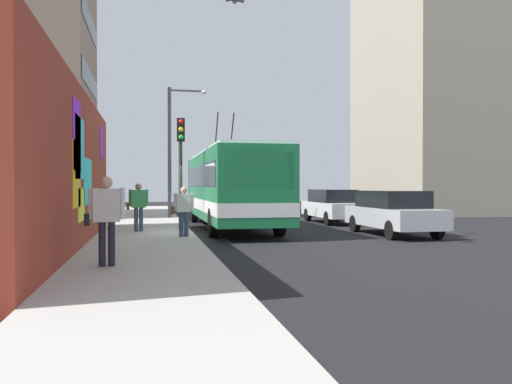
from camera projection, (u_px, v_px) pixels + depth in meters
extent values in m
plane|color=black|center=(193.00, 236.00, 18.16)|extent=(80.00, 80.00, 0.00)
cube|color=#ADA8A0|center=(146.00, 235.00, 17.83)|extent=(48.00, 3.20, 0.15)
cube|color=maroon|center=(78.00, 170.00, 14.00)|extent=(14.95, 0.30, 4.34)
cube|color=#33D8E5|center=(88.00, 182.00, 14.78)|extent=(1.91, 0.02, 1.31)
cube|color=yellow|center=(77.00, 174.00, 12.50)|extent=(1.32, 0.02, 1.60)
cube|color=yellow|center=(81.00, 205.00, 13.35)|extent=(1.27, 0.02, 0.85)
cube|color=#33D8E5|center=(80.00, 148.00, 13.02)|extent=(1.76, 0.02, 1.55)
cube|color=#8C19D8|center=(101.00, 143.00, 19.11)|extent=(1.16, 0.02, 1.15)
cube|color=#8C19D8|center=(77.00, 135.00, 12.54)|extent=(1.36, 0.02, 1.72)
cube|color=green|center=(104.00, 211.00, 20.24)|extent=(0.90, 0.02, 0.78)
cube|color=gray|center=(2.00, 44.00, 27.96)|extent=(8.66, 9.02, 18.75)
cube|color=black|center=(90.00, 138.00, 28.93)|extent=(7.36, 0.04, 1.10)
cube|color=black|center=(90.00, 80.00, 28.89)|extent=(7.36, 0.04, 1.10)
cube|color=black|center=(90.00, 23.00, 28.86)|extent=(7.36, 0.04, 1.10)
cube|color=#9E937F|center=(436.00, 70.00, 34.20)|extent=(10.41, 7.75, 18.69)
cube|color=black|center=(488.00, 147.00, 35.04)|extent=(8.85, 0.04, 1.10)
cube|color=black|center=(489.00, 99.00, 35.00)|extent=(8.85, 0.04, 1.10)
cube|color=black|center=(489.00, 51.00, 34.97)|extent=(8.85, 0.04, 1.10)
cube|color=black|center=(489.00, 3.00, 34.93)|extent=(8.85, 0.04, 1.10)
cube|color=#19723F|center=(230.00, 186.00, 21.61)|extent=(11.72, 2.56, 2.60)
cube|color=silver|center=(230.00, 153.00, 21.59)|extent=(11.25, 2.35, 0.12)
cube|color=white|center=(230.00, 204.00, 21.62)|extent=(11.74, 2.58, 0.44)
cube|color=black|center=(259.00, 171.00, 15.88)|extent=(0.04, 2.17, 1.17)
cube|color=black|center=(230.00, 177.00, 21.60)|extent=(10.78, 2.59, 0.83)
cube|color=orange|center=(259.00, 151.00, 15.89)|extent=(0.06, 1.41, 0.28)
cylinder|color=black|center=(232.00, 137.00, 23.38)|extent=(1.43, 0.06, 2.00)
cylinder|color=black|center=(216.00, 137.00, 23.23)|extent=(1.43, 0.06, 2.00)
cylinder|color=black|center=(279.00, 222.00, 18.18)|extent=(1.00, 0.28, 1.00)
cylinder|color=black|center=(213.00, 223.00, 17.72)|extent=(1.00, 0.28, 1.00)
cylinder|color=black|center=(242.00, 211.00, 25.53)|extent=(1.00, 0.28, 1.00)
cylinder|color=black|center=(194.00, 212.00, 25.06)|extent=(1.00, 0.28, 1.00)
cube|color=#B7B7BC|center=(393.00, 217.00, 18.50)|extent=(4.63, 1.82, 0.66)
cube|color=black|center=(392.00, 199.00, 18.58)|extent=(2.78, 1.64, 0.60)
cylinder|color=black|center=(437.00, 229.00, 17.17)|extent=(0.64, 0.22, 0.64)
cylinder|color=black|center=(392.00, 230.00, 16.85)|extent=(0.64, 0.22, 0.64)
cylinder|color=black|center=(394.00, 223.00, 20.16)|extent=(0.64, 0.22, 0.64)
cylinder|color=black|center=(355.00, 223.00, 19.84)|extent=(0.64, 0.22, 0.64)
cube|color=white|center=(333.00, 209.00, 24.57)|extent=(4.56, 1.71, 0.66)
cube|color=black|center=(332.00, 196.00, 24.65)|extent=(2.74, 1.54, 0.60)
cylinder|color=black|center=(360.00, 218.00, 23.25)|extent=(0.64, 0.22, 0.64)
cylinder|color=black|center=(328.00, 218.00, 22.95)|extent=(0.64, 0.22, 0.64)
cylinder|color=black|center=(337.00, 214.00, 26.20)|extent=(0.64, 0.22, 0.64)
cylinder|color=black|center=(308.00, 215.00, 25.90)|extent=(0.64, 0.22, 0.64)
cylinder|color=#2D3F59|center=(186.00, 224.00, 16.49)|extent=(0.14, 0.14, 0.77)
cylinder|color=#2D3F59|center=(181.00, 224.00, 16.46)|extent=(0.14, 0.14, 0.77)
cube|color=silver|center=(184.00, 203.00, 16.47)|extent=(0.22, 0.45, 0.58)
cylinder|color=silver|center=(193.00, 202.00, 16.52)|extent=(0.09, 0.09, 0.55)
cylinder|color=silver|center=(175.00, 202.00, 16.41)|extent=(0.09, 0.09, 0.55)
sphere|color=tan|center=(184.00, 190.00, 16.46)|extent=(0.21, 0.21, 0.21)
cube|color=#593319|center=(173.00, 211.00, 16.40)|extent=(0.14, 0.10, 0.24)
cylinder|color=#1E1E2D|center=(112.00, 244.00, 10.39)|extent=(0.14, 0.14, 0.89)
cylinder|color=#1E1E2D|center=(102.00, 244.00, 10.35)|extent=(0.14, 0.14, 0.89)
cube|color=silver|center=(107.00, 205.00, 10.36)|extent=(0.22, 0.52, 0.66)
cylinder|color=silver|center=(123.00, 203.00, 10.42)|extent=(0.09, 0.09, 0.63)
cylinder|color=silver|center=(91.00, 204.00, 10.30)|extent=(0.09, 0.09, 0.63)
sphere|color=tan|center=(107.00, 182.00, 10.35)|extent=(0.24, 0.24, 0.24)
cube|color=black|center=(87.00, 220.00, 10.29)|extent=(0.14, 0.10, 0.24)
cylinder|color=#2D3F59|center=(141.00, 219.00, 18.37)|extent=(0.14, 0.14, 0.84)
cylinder|color=#2D3F59|center=(136.00, 220.00, 18.34)|extent=(0.14, 0.14, 0.84)
cube|color=#338C4C|center=(139.00, 199.00, 18.34)|extent=(0.22, 0.49, 0.63)
cylinder|color=#338C4C|center=(147.00, 198.00, 18.40)|extent=(0.09, 0.09, 0.60)
cylinder|color=#338C4C|center=(130.00, 198.00, 18.29)|extent=(0.09, 0.09, 0.60)
sphere|color=#936B4C|center=(139.00, 187.00, 18.34)|extent=(0.23, 0.23, 0.23)
cube|color=#593319|center=(128.00, 206.00, 18.27)|extent=(0.14, 0.10, 0.24)
cylinder|color=#2D382D|center=(180.00, 174.00, 19.18)|extent=(0.14, 0.14, 4.09)
cube|color=black|center=(181.00, 130.00, 18.95)|extent=(0.20, 0.28, 0.84)
sphere|color=red|center=(181.00, 122.00, 18.84)|extent=(0.18, 0.18, 0.18)
sphere|color=yellow|center=(181.00, 129.00, 18.84)|extent=(0.18, 0.18, 0.18)
sphere|color=green|center=(181.00, 137.00, 18.84)|extent=(0.18, 0.18, 0.18)
cylinder|color=#4C4C51|center=(170.00, 152.00, 26.56)|extent=(0.18, 0.18, 6.63)
cylinder|color=#4C4C51|center=(187.00, 91.00, 26.70)|extent=(0.10, 1.75, 0.10)
ellipsoid|color=silver|center=(204.00, 92.00, 26.88)|extent=(0.44, 0.28, 0.20)
ellipsoid|color=#47474C|center=(235.00, 1.00, 15.82)|extent=(0.32, 0.14, 0.12)
cube|color=#47474C|center=(239.00, 0.00, 15.84)|extent=(0.20, 0.28, 0.08)
cube|color=#47474C|center=(230.00, 0.00, 15.79)|extent=(0.20, 0.28, 0.08)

